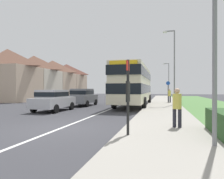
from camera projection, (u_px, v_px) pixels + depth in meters
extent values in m
plane|color=#38383D|center=(59.00, 129.00, 8.26)|extent=(120.00, 120.00, 0.00)
cube|color=silver|center=(109.00, 110.00, 16.02)|extent=(0.14, 60.00, 0.01)
cube|color=#9E998E|center=(164.00, 113.00, 13.06)|extent=(3.20, 68.00, 0.12)
cube|color=beige|center=(134.00, 92.00, 19.54)|extent=(2.50, 11.26, 1.65)
cube|color=beige|center=(134.00, 76.00, 19.54)|extent=(2.45, 11.04, 1.55)
cube|color=black|center=(134.00, 89.00, 19.54)|extent=(2.53, 11.32, 0.76)
cube|color=black|center=(134.00, 75.00, 19.54)|extent=(2.53, 11.32, 0.72)
cube|color=gold|center=(123.00, 64.00, 14.13)|extent=(2.00, 0.08, 0.44)
cylinder|color=black|center=(127.00, 99.00, 23.23)|extent=(0.30, 1.00, 1.00)
cylinder|color=black|center=(149.00, 99.00, 22.63)|extent=(0.30, 1.00, 1.00)
cylinder|color=black|center=(114.00, 103.00, 16.85)|extent=(0.30, 1.00, 1.00)
cylinder|color=black|center=(144.00, 103.00, 16.24)|extent=(0.30, 1.00, 1.00)
cube|color=#B7B7BC|center=(54.00, 102.00, 14.96)|extent=(1.73, 3.93, 0.70)
cube|color=#B7B7BC|center=(52.00, 94.00, 14.77)|extent=(1.52, 2.16, 0.57)
cube|color=black|center=(52.00, 94.00, 14.77)|extent=(1.56, 2.19, 0.32)
cylinder|color=black|center=(52.00, 105.00, 16.35)|extent=(0.20, 0.60, 0.60)
cylinder|color=black|center=(72.00, 106.00, 15.93)|extent=(0.20, 0.60, 0.60)
cylinder|color=black|center=(34.00, 108.00, 13.98)|extent=(0.20, 0.60, 0.60)
cylinder|color=black|center=(56.00, 109.00, 13.57)|extent=(0.20, 0.60, 0.60)
cube|color=slate|center=(83.00, 99.00, 19.71)|extent=(1.81, 3.95, 0.75)
cube|color=slate|center=(82.00, 92.00, 19.51)|extent=(1.59, 2.18, 0.61)
cube|color=black|center=(82.00, 92.00, 19.51)|extent=(1.63, 2.20, 0.34)
cylinder|color=black|center=(80.00, 102.00, 21.11)|extent=(0.20, 0.60, 0.60)
cylinder|color=black|center=(96.00, 102.00, 20.68)|extent=(0.20, 0.60, 0.60)
cylinder|color=black|center=(69.00, 103.00, 18.73)|extent=(0.20, 0.60, 0.60)
cylinder|color=black|center=(87.00, 104.00, 18.30)|extent=(0.20, 0.60, 0.60)
cylinder|color=#23232D|center=(174.00, 120.00, 7.98)|extent=(0.14, 0.14, 0.85)
cylinder|color=#23232D|center=(180.00, 120.00, 7.93)|extent=(0.14, 0.14, 0.85)
cylinder|color=#D1C14C|center=(177.00, 101.00, 7.95)|extent=(0.34, 0.34, 0.60)
sphere|color=tan|center=(177.00, 91.00, 7.95)|extent=(0.22, 0.22, 0.22)
cylinder|color=#23232D|center=(168.00, 100.00, 22.81)|extent=(0.14, 0.14, 0.85)
cylinder|color=#23232D|center=(170.00, 100.00, 22.76)|extent=(0.14, 0.14, 0.85)
cylinder|color=#D1C14C|center=(169.00, 93.00, 22.79)|extent=(0.34, 0.34, 0.60)
sphere|color=tan|center=(169.00, 90.00, 22.79)|extent=(0.22, 0.22, 0.22)
cylinder|color=black|center=(128.00, 99.00, 6.64)|extent=(0.09, 0.09, 2.60)
cube|color=red|center=(128.00, 66.00, 6.64)|extent=(0.04, 0.44, 0.32)
cube|color=black|center=(128.00, 92.00, 6.66)|extent=(0.06, 0.52, 0.68)
cylinder|color=slate|center=(168.00, 94.00, 22.79)|extent=(0.08, 0.08, 2.10)
cylinder|color=blue|center=(168.00, 83.00, 22.78)|extent=(0.44, 0.03, 0.44)
cylinder|color=slate|center=(215.00, 0.00, 5.37)|extent=(0.12, 0.12, 8.00)
cylinder|color=slate|center=(174.00, 68.00, 19.54)|extent=(0.12, 0.12, 7.33)
cube|color=slate|center=(170.00, 31.00, 19.64)|extent=(0.90, 0.10, 0.10)
cube|color=silver|center=(165.00, 32.00, 19.75)|extent=(0.36, 0.20, 0.14)
cylinder|color=slate|center=(169.00, 80.00, 38.45)|extent=(0.12, 0.12, 6.55)
cube|color=slate|center=(166.00, 64.00, 38.55)|extent=(0.90, 0.10, 0.10)
cube|color=silver|center=(164.00, 64.00, 38.66)|extent=(0.36, 0.20, 0.14)
cube|color=#C1A88E|center=(7.00, 84.00, 26.75)|extent=(7.29, 5.53, 4.60)
pyramid|color=brown|center=(7.00, 58.00, 26.74)|extent=(7.29, 5.53, 2.37)
cube|color=beige|center=(34.00, 85.00, 32.22)|extent=(7.29, 5.53, 4.60)
pyramid|color=brown|center=(34.00, 63.00, 32.21)|extent=(7.29, 5.53, 2.37)
cube|color=#C1A88E|center=(52.00, 85.00, 37.70)|extent=(7.29, 5.53, 4.60)
pyramid|color=brown|center=(52.00, 67.00, 37.69)|extent=(7.29, 5.53, 2.37)
cube|color=#C1A88E|center=(66.00, 86.00, 43.17)|extent=(7.29, 5.53, 4.60)
pyramid|color=brown|center=(66.00, 70.00, 43.16)|extent=(7.29, 5.53, 2.37)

